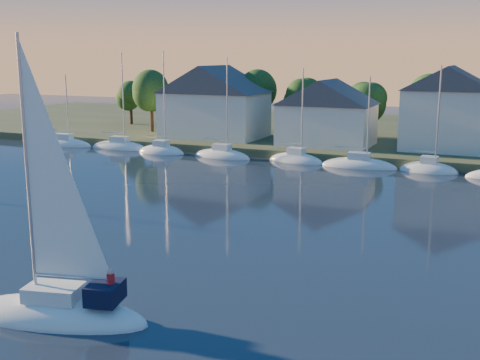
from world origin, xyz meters
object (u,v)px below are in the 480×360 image
Objects in this scene: clubhouse_west at (215,101)px; hero_sailboat at (58,307)px; clubhouse_centre at (327,112)px; clubhouse_east at (448,107)px.

clubhouse_west is 0.97× the size of hero_sailboat.
clubhouse_east reaches higher than clubhouse_centre.
hero_sailboat is (2.17, -51.99, -4.55)m from clubhouse_centre.
clubhouse_east is (14.00, 2.00, 0.87)m from clubhouse_centre.
clubhouse_east reaches higher than clubhouse_west.
clubhouse_west is 30.02m from clubhouse_east.
clubhouse_east is 0.75× the size of hero_sailboat.
hero_sailboat is at bearing -71.07° from clubhouse_west.
clubhouse_centre is 52.23m from hero_sailboat.
clubhouse_centre is 0.82× the size of hero_sailboat.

